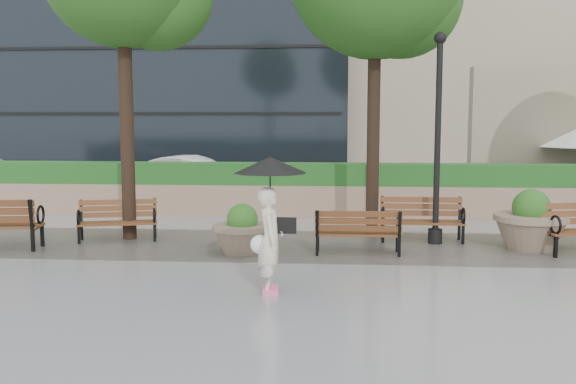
# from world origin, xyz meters

# --- Properties ---
(ground) EXTENTS (100.00, 100.00, 0.00)m
(ground) POSITION_xyz_m (0.00, 0.00, 0.00)
(ground) COLOR gray
(ground) RESTS_ON ground
(cobble_strip) EXTENTS (28.00, 3.20, 0.01)m
(cobble_strip) POSITION_xyz_m (0.00, 3.00, 0.01)
(cobble_strip) COLOR #383330
(cobble_strip) RESTS_ON ground
(hedge_wall) EXTENTS (24.00, 0.80, 1.35)m
(hedge_wall) POSITION_xyz_m (0.00, 7.00, 0.66)
(hedge_wall) COLOR #977961
(hedge_wall) RESTS_ON ground
(asphalt_street) EXTENTS (40.00, 7.00, 0.00)m
(asphalt_street) POSITION_xyz_m (0.00, 11.00, 0.00)
(asphalt_street) COLOR black
(asphalt_street) RESTS_ON ground
(bench_1) EXTENTS (1.65, 0.99, 0.83)m
(bench_1) POSITION_xyz_m (-3.84, 3.17, 0.25)
(bench_1) COLOR brown
(bench_1) RESTS_ON ground
(bench_2) EXTENTS (1.56, 0.63, 0.83)m
(bench_2) POSITION_xyz_m (0.99, 2.26, 0.25)
(bench_2) COLOR brown
(bench_2) RESTS_ON ground
(bench_3) EXTENTS (1.67, 0.69, 0.89)m
(bench_3) POSITION_xyz_m (2.32, 3.60, 0.26)
(bench_3) COLOR brown
(bench_3) RESTS_ON ground
(planter_left) EXTENTS (1.11, 1.11, 0.93)m
(planter_left) POSITION_xyz_m (-1.14, 2.18, 0.36)
(planter_left) COLOR #7F6B56
(planter_left) RESTS_ON ground
(planter_right) EXTENTS (1.38, 1.38, 1.16)m
(planter_right) POSITION_xyz_m (4.29, 2.98, 0.45)
(planter_right) COLOR #7F6B56
(planter_right) RESTS_ON ground
(lamppost) EXTENTS (0.28, 0.28, 4.15)m
(lamppost) POSITION_xyz_m (2.56, 3.40, 1.83)
(lamppost) COLOR black
(lamppost) RESTS_ON ground
(car_right) EXTENTS (4.16, 1.90, 1.32)m
(car_right) POSITION_xyz_m (-3.91, 10.40, 0.66)
(car_right) COLOR silver
(car_right) RESTS_ON ground
(pedestrian) EXTENTS (1.06, 1.06, 1.94)m
(pedestrian) POSITION_xyz_m (-0.34, -0.43, 1.18)
(pedestrian) COLOR #EEE3C8
(pedestrian) RESTS_ON ground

